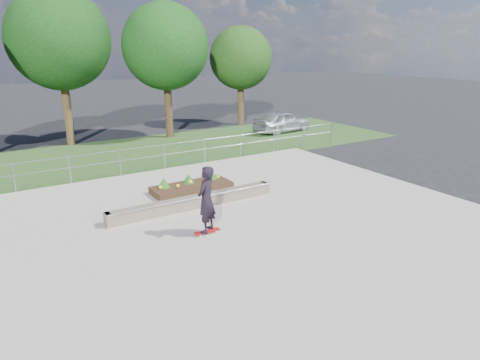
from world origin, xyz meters
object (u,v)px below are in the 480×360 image
(grind_ledge, at_px, (194,202))
(planter_bed, at_px, (191,186))
(skateboarder, at_px, (206,200))
(parked_car, at_px, (282,121))

(grind_ledge, distance_m, planter_bed, 1.82)
(grind_ledge, xyz_separation_m, planter_bed, (0.69, 1.68, -0.02))
(grind_ledge, height_order, skateboarder, skateboarder)
(grind_ledge, bearing_deg, planter_bed, 67.64)
(planter_bed, distance_m, parked_car, 12.62)
(skateboarder, bearing_deg, planter_bed, 70.92)
(skateboarder, xyz_separation_m, parked_car, (11.40, 11.34, -0.44))
(planter_bed, xyz_separation_m, parked_car, (10.09, 7.57, 0.44))
(grind_ledge, height_order, planter_bed, planter_bed)
(grind_ledge, relative_size, parked_car, 1.50)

